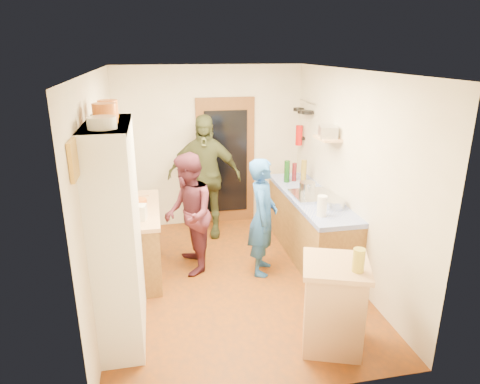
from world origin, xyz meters
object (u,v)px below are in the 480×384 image
object	(u,v)px
hutch_body	(117,234)
person_hob	(265,218)
island_base	(333,307)
person_left	(190,213)
right_counter_base	(309,227)
person_back	(205,177)

from	to	relation	value
hutch_body	person_hob	xyz separation A→B (m)	(1.74, 0.91, -0.33)
island_base	person_left	bearing A→B (deg)	123.27
right_counter_base	island_base	world-z (taller)	island_base
person_left	person_back	xyz separation A→B (m)	(0.33, 1.08, 0.16)
right_counter_base	person_left	size ratio (longest dim) A/B	1.37
hutch_body	island_base	size ratio (longest dim) A/B	2.56
right_counter_base	person_left	distance (m)	1.73
island_base	person_left	xyz separation A→B (m)	(-1.22, 1.85, 0.37)
right_counter_base	island_base	xyz separation A→B (m)	(-0.47, -1.95, 0.01)
person_hob	person_back	size ratio (longest dim) A/B	0.81
person_back	island_base	bearing A→B (deg)	-61.83
right_counter_base	person_hob	bearing A→B (deg)	-152.64
hutch_body	island_base	bearing A→B (deg)	-17.87
person_back	hutch_body	bearing A→B (deg)	-105.33
person_hob	person_left	world-z (taller)	person_left
person_left	hutch_body	bearing A→B (deg)	-35.42
hutch_body	person_left	world-z (taller)	hutch_body
island_base	person_hob	distance (m)	1.62
right_counter_base	person_hob	distance (m)	0.93
person_left	person_back	distance (m)	1.14
person_hob	person_back	bearing A→B (deg)	42.58
island_base	person_back	world-z (taller)	person_back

